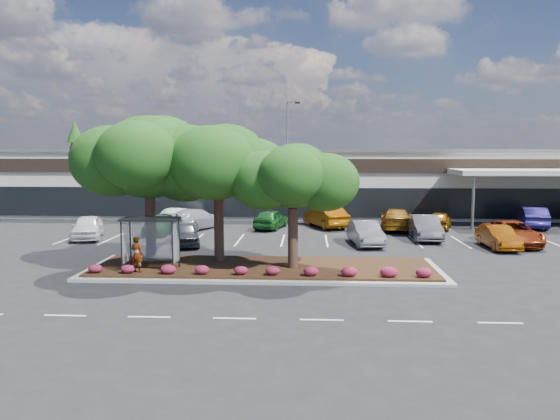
{
  "coord_description": "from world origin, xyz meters",
  "views": [
    {
      "loc": [
        0.35,
        -23.39,
        6.18
      ],
      "look_at": [
        -1.44,
        8.93,
        2.6
      ],
      "focal_mm": 35.0,
      "sensor_mm": 36.0,
      "label": 1
    }
  ],
  "objects": [
    {
      "name": "ground",
      "position": [
        0.0,
        0.0,
        0.0
      ],
      "size": [
        160.0,
        160.0,
        0.0
      ],
      "primitive_type": "plane",
      "color": "black",
      "rests_on": "ground"
    },
    {
      "name": "retail_store",
      "position": [
        0.06,
        33.91,
        3.15
      ],
      "size": [
        80.4,
        25.2,
        6.25
      ],
      "color": "beige",
      "rests_on": "ground"
    },
    {
      "name": "landscape_island",
      "position": [
        -2.0,
        4.0,
        0.12
      ],
      "size": [
        18.0,
        6.0,
        0.26
      ],
      "color": "gray",
      "rests_on": "ground"
    },
    {
      "name": "lane_markings",
      "position": [
        -0.14,
        10.42,
        0.01
      ],
      "size": [
        33.12,
        20.06,
        0.01
      ],
      "color": "silver",
      "rests_on": "ground"
    },
    {
      "name": "shrub_row",
      "position": [
        -2.0,
        1.9,
        0.51
      ],
      "size": [
        17.0,
        0.8,
        0.5
      ],
      "primitive_type": null,
      "color": "#942349",
      "rests_on": "landscape_island"
    },
    {
      "name": "bus_shelter",
      "position": [
        -7.5,
        2.95,
        2.31
      ],
      "size": [
        2.75,
        1.55,
        2.59
      ],
      "color": "black",
      "rests_on": "landscape_island"
    },
    {
      "name": "island_tree_west",
      "position": [
        -8.0,
        4.5,
        4.21
      ],
      "size": [
        7.2,
        7.2,
        7.89
      ],
      "primitive_type": null,
      "color": "#113A0D",
      "rests_on": "landscape_island"
    },
    {
      "name": "island_tree_mid",
      "position": [
        -4.5,
        5.2,
        3.92
      ],
      "size": [
        6.6,
        6.6,
        7.32
      ],
      "primitive_type": null,
      "color": "#113A0D",
      "rests_on": "landscape_island"
    },
    {
      "name": "island_tree_east",
      "position": [
        -0.5,
        3.7,
        3.51
      ],
      "size": [
        5.8,
        5.8,
        6.5
      ],
      "primitive_type": null,
      "color": "#113A0D",
      "rests_on": "landscape_island"
    },
    {
      "name": "conifer_north_west",
      "position": [
        -30.0,
        46.0,
        5.0
      ],
      "size": [
        4.4,
        4.4,
        10.0
      ],
      "primitive_type": "cone",
      "color": "#113A0D",
      "rests_on": "ground"
    },
    {
      "name": "person_waiting",
      "position": [
        -8.02,
        2.23,
        1.14
      ],
      "size": [
        0.74,
        0.6,
        1.76
      ],
      "primitive_type": "imported",
      "rotation": [
        0.0,
        0.0,
        2.83
      ],
      "color": "#594C47",
      "rests_on": "landscape_island"
    },
    {
      "name": "light_pole",
      "position": [
        -1.71,
        28.01,
        4.79
      ],
      "size": [
        1.43,
        0.51,
        10.74
      ],
      "rotation": [
        0.0,
        0.0,
        0.1
      ],
      "color": "gray",
      "rests_on": "ground"
    },
    {
      "name": "car_0",
      "position": [
        -15.18,
        13.52,
        0.8
      ],
      "size": [
        3.13,
        5.06,
        1.61
      ],
      "primitive_type": "imported",
      "rotation": [
        0.0,
        0.0,
        0.28
      ],
      "color": "silver",
      "rests_on": "ground"
    },
    {
      "name": "car_1",
      "position": [
        -10.66,
        15.91,
        0.76
      ],
      "size": [
        1.92,
        4.5,
        1.51
      ],
      "primitive_type": "imported",
      "rotation": [
        0.0,
        0.0,
        -0.03
      ],
      "color": "#1C572C",
      "rests_on": "ground"
    },
    {
      "name": "car_2",
      "position": [
        -7.77,
        11.32,
        0.74
      ],
      "size": [
        2.8,
        4.64,
        1.48
      ],
      "primitive_type": "imported",
      "rotation": [
        0.0,
        0.0,
        0.26
      ],
      "color": "#4C4D52",
      "rests_on": "ground"
    },
    {
      "name": "car_4",
      "position": [
        3.97,
        12.01,
        0.78
      ],
      "size": [
        2.22,
        4.88,
        1.55
      ],
      "primitive_type": "imported",
      "rotation": [
        0.0,
        0.0,
        0.13
      ],
      "color": "slate",
      "rests_on": "ground"
    },
    {
      "name": "car_5",
      "position": [
        8.29,
        14.44,
        0.83
      ],
      "size": [
        1.91,
        5.1,
        1.66
      ],
      "primitive_type": "imported",
      "rotation": [
        0.0,
        0.0,
        -0.03
      ],
      "color": "#4C4B52",
      "rests_on": "ground"
    },
    {
      "name": "car_6",
      "position": [
        12.18,
        11.18,
        0.72
      ],
      "size": [
        1.69,
        4.4,
        1.43
      ],
      "primitive_type": "imported",
      "rotation": [
        0.0,
        0.0,
        0.04
      ],
      "color": "#713104",
      "rests_on": "ground"
    },
    {
      "name": "car_7",
      "position": [
        13.53,
        12.53,
        0.77
      ],
      "size": [
        2.81,
        5.68,
        1.55
      ],
      "primitive_type": "imported",
      "rotation": [
        0.0,
        0.0,
        0.04
      ],
      "color": "maroon",
      "rests_on": "ground"
    },
    {
      "name": "car_9",
      "position": [
        -10.51,
        21.01,
        0.69
      ],
      "size": [
        2.8,
        4.47,
        1.39
      ],
      "primitive_type": "imported",
      "rotation": [
        0.0,
        0.0,
        2.8
      ],
      "color": "silver",
      "rests_on": "ground"
    },
    {
      "name": "car_10",
      "position": [
        -8.59,
        18.33,
        0.81
      ],
      "size": [
        4.38,
        6.0,
        1.62
      ],
      "primitive_type": "imported",
      "rotation": [
        0.0,
        0.0,
        2.71
      ],
      "color": "#9EA0A9",
      "rests_on": "ground"
    },
    {
      "name": "car_12",
      "position": [
        -2.72,
        18.99,
        0.77
      ],
      "size": [
        2.78,
        4.8,
        1.54
      ],
      "primitive_type": "imported",
      "rotation": [
        0.0,
        0.0,
        2.92
      ],
      "color": "#16521D",
      "rests_on": "ground"
    },
    {
      "name": "car_13",
      "position": [
        1.6,
        20.02,
        0.86
      ],
      "size": [
        3.71,
        5.49,
        1.71
      ],
      "primitive_type": "imported",
      "rotation": [
        0.0,
        0.0,
        3.55
      ],
      "color": "#814003",
      "rests_on": "ground"
    },
    {
      "name": "car_14",
      "position": [
        7.03,
        18.95,
        0.82
      ],
      "size": [
        3.02,
        5.93,
        1.65
      ],
      "primitive_type": "imported",
      "rotation": [
        0.0,
        0.0,
        3.01
      ],
      "color": "brown",
      "rests_on": "ground"
    },
    {
      "name": "car_15",
      "position": [
        10.51,
        19.62,
        0.68
      ],
      "size": [
        2.73,
        4.32,
        1.37
      ],
      "primitive_type": "imported",
      "rotation": [
        0.0,
        0.0,
        2.84
      ],
      "color": "#7B4308",
      "rests_on": "ground"
    },
    {
      "name": "car_16",
      "position": [
        18.08,
        20.73,
        0.84
      ],
      "size": [
        2.86,
        5.36,
        1.68
      ],
      "primitive_type": "imported",
      "rotation": [
        0.0,
        0.0,
        2.92
      ],
      "color": "navy",
      "rests_on": "ground"
    }
  ]
}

